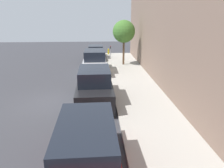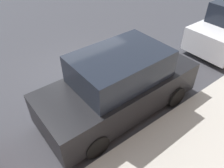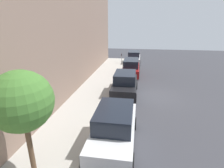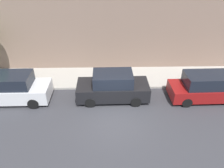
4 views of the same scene
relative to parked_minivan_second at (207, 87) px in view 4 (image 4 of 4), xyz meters
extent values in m
plane|color=#38383D|center=(-2.18, 6.27, -0.92)|extent=(60.00, 60.00, 0.00)
cube|color=#B2ADA3|center=(2.91, 6.27, -0.85)|extent=(3.19, 32.00, 0.15)
cube|color=maroon|center=(0.00, 0.00, -0.28)|extent=(1.99, 4.93, 0.84)
cube|color=black|center=(0.00, 0.00, 0.56)|extent=(1.73, 3.13, 0.84)
cylinder|color=black|center=(-0.90, 1.52, -0.59)|extent=(0.22, 0.67, 0.67)
cylinder|color=black|center=(0.90, 1.52, -0.59)|extent=(0.22, 0.67, 0.67)
cylinder|color=black|center=(0.90, -1.52, -0.59)|extent=(0.22, 0.67, 0.67)
cube|color=black|center=(0.16, 6.32, -0.22)|extent=(2.03, 4.83, 0.96)
cube|color=black|center=(0.16, 6.32, 0.66)|extent=(1.76, 2.62, 0.80)
cylinder|color=black|center=(-0.77, 7.80, -0.58)|extent=(0.22, 0.68, 0.68)
cylinder|color=black|center=(1.09, 7.80, -0.58)|extent=(0.22, 0.68, 0.68)
cylinder|color=black|center=(-0.77, 4.83, -0.58)|extent=(0.22, 0.68, 0.68)
cylinder|color=black|center=(1.09, 4.83, -0.58)|extent=(0.22, 0.68, 0.68)
cube|color=silver|center=(0.09, 12.95, -0.22)|extent=(1.99, 4.81, 0.96)
cube|color=black|center=(0.09, 12.95, 0.66)|extent=(1.74, 2.61, 0.80)
cylinder|color=black|center=(-0.84, 11.46, -0.57)|extent=(0.22, 0.71, 0.71)
cylinder|color=black|center=(1.02, 11.46, -0.57)|extent=(0.22, 0.71, 0.71)
camera|label=1|loc=(0.40, -5.58, 3.92)|focal=35.00mm
camera|label=2|loc=(3.91, 3.17, 3.98)|focal=35.00mm
camera|label=3|loc=(-0.96, 20.34, 4.86)|focal=28.00mm
camera|label=4|loc=(-12.16, 6.64, 7.94)|focal=35.00mm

